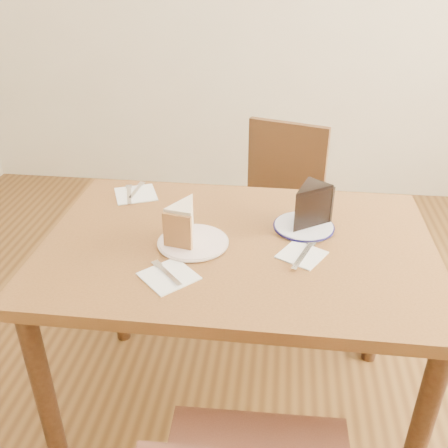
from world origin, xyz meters
TOP-DOWN VIEW (x-y plane):
  - ground at (0.00, 0.00)m, footprint 4.00×4.00m
  - table at (0.00, 0.00)m, footprint 1.20×0.80m
  - chair_far at (0.10, 0.69)m, footprint 0.54×0.54m
  - plate_cream at (-0.14, -0.03)m, footprint 0.21×0.21m
  - plate_navy at (0.20, 0.11)m, footprint 0.19×0.19m
  - carrot_cake at (-0.16, -0.01)m, footprint 0.11×0.14m
  - chocolate_cake at (0.21, 0.11)m, footprint 0.16×0.16m
  - napkin_cream at (-0.17, -0.21)m, footprint 0.19×0.19m
  - napkin_navy at (0.19, -0.05)m, footprint 0.16×0.16m
  - napkin_spare at (-0.40, 0.28)m, footprint 0.19×0.19m
  - fork_cream at (-0.18, -0.20)m, footprint 0.11×0.11m
  - knife_navy at (0.20, -0.06)m, footprint 0.07×0.16m
  - fork_spare at (-0.41, 0.31)m, footprint 0.02×0.14m
  - knife_spare at (-0.42, 0.27)m, footprint 0.06×0.16m

SIDE VIEW (x-z plane):
  - ground at x=0.00m, z-range 0.00..0.00m
  - chair_far at x=0.10m, z-range 0.05..0.92m
  - table at x=0.00m, z-range 0.28..1.03m
  - napkin_cream at x=-0.17m, z-range 0.75..0.75m
  - napkin_navy at x=0.19m, z-range 0.75..0.75m
  - napkin_spare at x=-0.40m, z-range 0.75..0.75m
  - plate_cream at x=-0.14m, z-range 0.75..0.76m
  - plate_navy at x=0.20m, z-range 0.75..0.76m
  - fork_cream at x=-0.18m, z-range 0.75..0.76m
  - knife_navy at x=0.20m, z-range 0.75..0.76m
  - fork_spare at x=-0.41m, z-range 0.75..0.76m
  - knife_spare at x=-0.42m, z-range 0.75..0.76m
  - carrot_cake at x=-0.16m, z-range 0.76..0.87m
  - chocolate_cake at x=0.21m, z-range 0.76..0.88m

